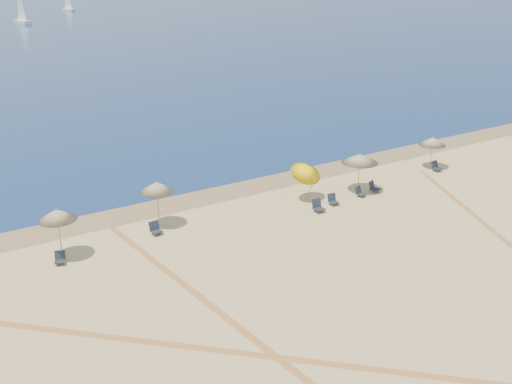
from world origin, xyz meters
The scene contains 16 objects.
wet_sand centered at (0.00, 24.00, 0.00)m, with size 500.00×500.00×0.00m, color olive.
umbrella_1 centered at (-11.02, 20.48, 2.26)m, with size 1.85×1.85×2.60m.
umbrella_2 centered at (-5.44, 21.43, 2.25)m, with size 1.89×1.89×2.60m.
umbrella_3 centered at (3.69, 20.10, 1.89)m, with size 1.88×2.05×2.61m.
umbrella_4 centered at (7.39, 19.56, 2.16)m, with size 2.30×2.30×2.50m.
umbrella_5 centered at (14.86, 20.35, 1.91)m, with size 1.88×1.88×2.25m.
chair_2 centered at (-11.29, 19.85, 0.26)m, with size 0.67×0.72×0.60m.
chair_3 centered at (-6.06, 20.49, 0.30)m, with size 0.60×0.69×0.67m.
chair_4 centered at (3.18, 18.28, 0.32)m, with size 0.65×0.74×0.72m.
chair_5 centered at (4.59, 18.65, 0.28)m, with size 0.63×0.70×0.64m.
chair_6 centered at (6.86, 18.78, 0.27)m, with size 0.64×0.70×0.62m.
chair_7 centered at (8.13, 18.91, 0.30)m, with size 0.75×0.81×0.68m.
chair_8 centered at (14.62, 19.62, 0.30)m, with size 0.57×0.67×0.68m.
sailboat_0 centered at (14.75, 147.80, 3.05)m, with size 2.75×6.95×10.08m.
sailboat_1 centered at (35.84, 182.90, 2.50)m, with size 2.52×5.73×8.27m.
tire_tracks centered at (-3.09, 9.64, 0.00)m, with size 56.99×43.72×0.00m.
Camera 1 is at (-16.97, -6.74, 13.54)m, focal length 41.67 mm.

